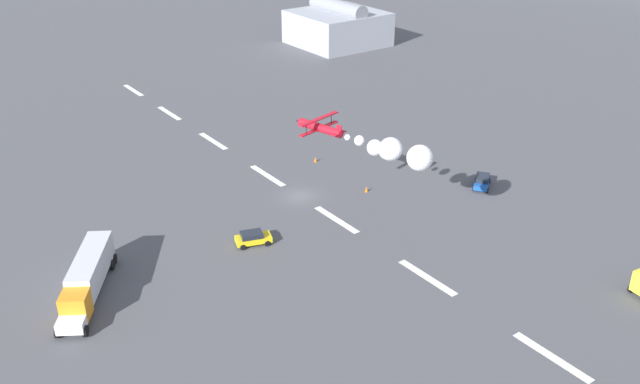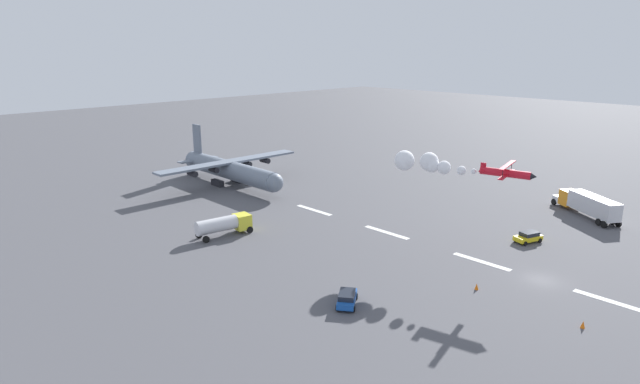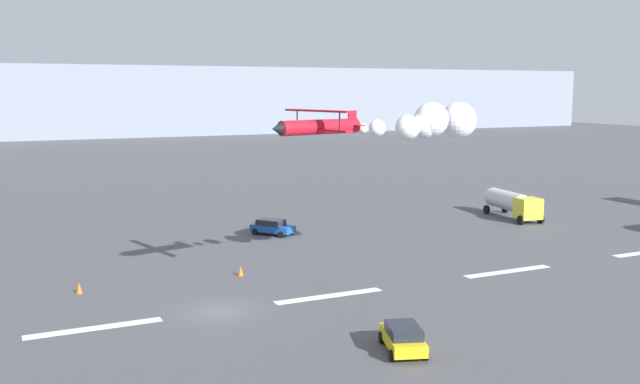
# 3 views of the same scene
# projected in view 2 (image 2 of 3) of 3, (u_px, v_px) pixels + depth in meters

# --- Properties ---
(ground_plane) EXTENTS (440.00, 440.00, 0.00)m
(ground_plane) POSITION_uv_depth(u_px,v_px,m) (541.00, 280.00, 63.31)
(ground_plane) COLOR #4C4C51
(ground_plane) RESTS_ON ground
(runway_stripe_3) EXTENTS (8.00, 0.90, 0.01)m
(runway_stripe_3) POSITION_uv_depth(u_px,v_px,m) (612.00, 302.00, 57.94)
(runway_stripe_3) COLOR white
(runway_stripe_3) RESTS_ON ground
(runway_stripe_4) EXTENTS (8.00, 0.90, 0.01)m
(runway_stripe_4) POSITION_uv_depth(u_px,v_px,m) (482.00, 262.00, 68.68)
(runway_stripe_4) COLOR white
(runway_stripe_4) RESTS_ON ground
(runway_stripe_5) EXTENTS (8.00, 0.90, 0.01)m
(runway_stripe_5) POSITION_uv_depth(u_px,v_px,m) (387.00, 232.00, 79.42)
(runway_stripe_5) COLOR white
(runway_stripe_5) RESTS_ON ground
(runway_stripe_6) EXTENTS (8.00, 0.90, 0.01)m
(runway_stripe_6) POSITION_uv_depth(u_px,v_px,m) (314.00, 210.00, 90.16)
(runway_stripe_6) COLOR white
(runway_stripe_6) RESTS_ON ground
(cargo_transport_plane) EXTENTS (29.68, 31.16, 10.89)m
(cargo_transport_plane) POSITION_uv_depth(u_px,v_px,m) (233.00, 170.00, 105.04)
(cargo_transport_plane) COLOR slate
(cargo_transport_plane) RESTS_ON ground
(stunt_biplane_red) EXTENTS (18.16, 7.58, 2.78)m
(stunt_biplane_red) POSITION_uv_depth(u_px,v_px,m) (432.00, 164.00, 70.59)
(stunt_biplane_red) COLOR red
(semi_truck_orange) EXTENTS (12.93, 9.78, 3.70)m
(semi_truck_orange) POSITION_uv_depth(u_px,v_px,m) (587.00, 204.00, 86.41)
(semi_truck_orange) COLOR silver
(semi_truck_orange) RESTS_ON ground
(fuel_tanker_truck) EXTENTS (3.84, 8.54, 2.90)m
(fuel_tanker_truck) POSITION_uv_depth(u_px,v_px,m) (224.00, 224.00, 77.67)
(fuel_tanker_truck) COLOR yellow
(fuel_tanker_truck) RESTS_ON ground
(followme_car_yellow) EXTENTS (3.02, 4.38, 1.52)m
(followme_car_yellow) POSITION_uv_depth(u_px,v_px,m) (528.00, 237.00, 75.30)
(followme_car_yellow) COLOR yellow
(followme_car_yellow) RESTS_ON ground
(airport_staff_sedan) EXTENTS (3.97, 4.50, 1.52)m
(airport_staff_sedan) POSITION_uv_depth(u_px,v_px,m) (347.00, 298.00, 57.06)
(airport_staff_sedan) COLOR #194CA5
(airport_staff_sedan) RESTS_ON ground
(traffic_cone_near) EXTENTS (0.44, 0.44, 0.75)m
(traffic_cone_near) POSITION_uv_depth(u_px,v_px,m) (583.00, 324.00, 52.46)
(traffic_cone_near) COLOR orange
(traffic_cone_near) RESTS_ON ground
(traffic_cone_far) EXTENTS (0.44, 0.44, 0.75)m
(traffic_cone_far) POSITION_uv_depth(u_px,v_px,m) (477.00, 286.00, 60.74)
(traffic_cone_far) COLOR orange
(traffic_cone_far) RESTS_ON ground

